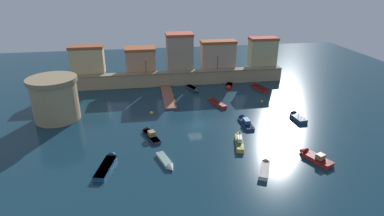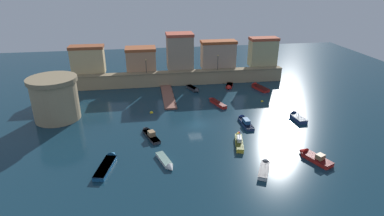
# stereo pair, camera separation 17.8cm
# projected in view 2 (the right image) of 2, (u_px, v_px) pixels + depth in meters

# --- Properties ---
(ground_plane) EXTENTS (135.43, 135.43, 0.00)m
(ground_plane) POSITION_uv_depth(u_px,v_px,m) (195.00, 125.00, 59.10)
(ground_plane) COLOR #112D3D
(quay_wall) EXTENTS (53.23, 2.41, 3.49)m
(quay_wall) POSITION_uv_depth(u_px,v_px,m) (180.00, 78.00, 79.88)
(quay_wall) COLOR #9E8966
(quay_wall) RESTS_ON ground
(old_town_backdrop) EXTENTS (52.84, 5.34, 9.12)m
(old_town_backdrop) POSITION_uv_depth(u_px,v_px,m) (179.00, 55.00, 80.78)
(old_town_backdrop) COLOR tan
(old_town_backdrop) RESTS_ON ground
(fortress_tower) EXTENTS (9.11, 9.11, 8.38)m
(fortress_tower) POSITION_uv_depth(u_px,v_px,m) (55.00, 98.00, 59.93)
(fortress_tower) COLOR #9E8966
(fortress_tower) RESTS_ON ground
(pier_dock) EXTENTS (2.59, 14.84, 0.70)m
(pier_dock) POSITION_uv_depth(u_px,v_px,m) (168.00, 96.00, 72.25)
(pier_dock) COLOR brown
(pier_dock) RESTS_ON ground
(quay_lamp_0) EXTENTS (0.32, 0.32, 3.45)m
(quay_lamp_0) POSITION_uv_depth(u_px,v_px,m) (146.00, 64.00, 77.11)
(quay_lamp_0) COLOR black
(quay_lamp_0) RESTS_ON quay_wall
(quay_lamp_1) EXTENTS (0.32, 0.32, 3.83)m
(quay_lamp_1) POSITION_uv_depth(u_px,v_px,m) (218.00, 60.00, 79.56)
(quay_lamp_1) COLOR black
(quay_lamp_1) RESTS_ON quay_wall
(moored_boat_0) EXTENTS (3.89, 5.96, 1.91)m
(moored_boat_0) POSITION_uv_depth(u_px,v_px,m) (312.00, 156.00, 48.05)
(moored_boat_0) COLOR red
(moored_boat_0) RESTS_ON ground
(moored_boat_1) EXTENTS (3.55, 6.38, 1.63)m
(moored_boat_1) POSITION_uv_depth(u_px,v_px,m) (258.00, 87.00, 77.60)
(moored_boat_1) COLOR red
(moored_boat_1) RESTS_ON ground
(moored_boat_2) EXTENTS (2.75, 5.49, 1.13)m
(moored_boat_2) POSITION_uv_depth(u_px,v_px,m) (166.00, 162.00, 46.79)
(moored_boat_2) COLOR white
(moored_boat_2) RESTS_ON ground
(moored_boat_3) EXTENTS (2.59, 6.69, 2.33)m
(moored_boat_3) POSITION_uv_depth(u_px,v_px,m) (239.00, 140.00, 52.58)
(moored_boat_3) COLOR gold
(moored_boat_3) RESTS_ON ground
(moored_boat_4) EXTENTS (3.46, 6.78, 1.71)m
(moored_boat_4) POSITION_uv_depth(u_px,v_px,m) (149.00, 134.00, 55.05)
(moored_boat_4) COLOR #333338
(moored_boat_4) RESTS_ON ground
(moored_boat_5) EXTENTS (1.65, 6.69, 1.68)m
(moored_boat_5) POSITION_uv_depth(u_px,v_px,m) (244.00, 121.00, 59.81)
(moored_boat_5) COLOR navy
(moored_boat_5) RESTS_ON ground
(moored_boat_6) EXTENTS (3.63, 5.52, 1.21)m
(moored_boat_6) POSITION_uv_depth(u_px,v_px,m) (265.00, 167.00, 45.58)
(moored_boat_6) COLOR white
(moored_boat_6) RESTS_ON ground
(moored_boat_7) EXTENTS (3.28, 6.52, 1.06)m
(moored_boat_7) POSITION_uv_depth(u_px,v_px,m) (216.00, 102.00, 68.46)
(moored_boat_7) COLOR red
(moored_boat_7) RESTS_ON ground
(moored_boat_8) EXTENTS (3.29, 7.45, 1.55)m
(moored_boat_8) POSITION_uv_depth(u_px,v_px,m) (108.00, 163.00, 46.51)
(moored_boat_8) COLOR #195689
(moored_boat_8) RESTS_ON ground
(moored_boat_9) EXTENTS (2.95, 4.80, 1.37)m
(moored_boat_9) POSITION_uv_depth(u_px,v_px,m) (229.00, 87.00, 78.26)
(moored_boat_9) COLOR red
(moored_boat_9) RESTS_ON ground
(moored_boat_10) EXTENTS (2.94, 5.10, 1.19)m
(moored_boat_10) POSITION_uv_depth(u_px,v_px,m) (194.00, 89.00, 76.33)
(moored_boat_10) COLOR #333338
(moored_boat_10) RESTS_ON ground
(moored_boat_11) EXTENTS (2.13, 5.03, 3.02)m
(moored_boat_11) POSITION_uv_depth(u_px,v_px,m) (296.00, 117.00, 61.50)
(moored_boat_11) COLOR navy
(moored_boat_11) RESTS_ON ground
(mooring_buoy_0) EXTENTS (0.55, 0.55, 0.55)m
(mooring_buoy_0) POSITION_uv_depth(u_px,v_px,m) (262.00, 102.00, 69.78)
(mooring_buoy_0) COLOR yellow
(mooring_buoy_0) RESTS_ON ground
(mooring_buoy_1) EXTENTS (0.68, 0.68, 0.68)m
(mooring_buoy_1) POSITION_uv_depth(u_px,v_px,m) (152.00, 113.00, 64.15)
(mooring_buoy_1) COLOR yellow
(mooring_buoy_1) RESTS_ON ground
(mooring_buoy_2) EXTENTS (0.54, 0.54, 0.54)m
(mooring_buoy_2) POSITION_uv_depth(u_px,v_px,m) (239.00, 133.00, 56.00)
(mooring_buoy_2) COLOR red
(mooring_buoy_2) RESTS_ON ground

